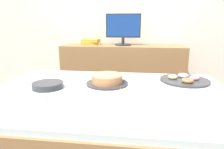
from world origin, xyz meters
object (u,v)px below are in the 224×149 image
(tealight_left_edge, at_px, (163,113))
(tealight_near_front, at_px, (121,92))
(cake_chocolate_round, at_px, (107,80))
(tealight_near_cakes, at_px, (44,96))
(book_stack, at_px, (91,42))
(plate_stack, at_px, (48,85))
(computer_monitor, at_px, (123,30))
(pastry_platter, at_px, (184,80))

(tealight_left_edge, distance_m, tealight_near_front, 0.37)
(cake_chocolate_round, distance_m, tealight_near_cakes, 0.47)
(cake_chocolate_round, relative_size, tealight_near_cakes, 7.66)
(book_stack, relative_size, cake_chocolate_round, 0.84)
(tealight_left_edge, xyz_separation_m, tealight_near_front, (-0.23, 0.29, 0.00))
(cake_chocolate_round, xyz_separation_m, plate_stack, (-0.39, -0.14, -0.01))
(plate_stack, distance_m, tealight_left_edge, 0.81)
(tealight_near_cakes, bearing_deg, computer_monitor, 75.76)
(book_stack, bearing_deg, pastry_platter, -44.82)
(plate_stack, height_order, tealight_left_edge, plate_stack)
(book_stack, bearing_deg, tealight_left_edge, -65.42)
(plate_stack, bearing_deg, cake_chocolate_round, 19.83)
(cake_chocolate_round, bearing_deg, pastry_platter, 14.92)
(computer_monitor, relative_size, plate_stack, 2.02)
(plate_stack, relative_size, tealight_left_edge, 5.25)
(tealight_left_edge, relative_size, tealight_near_front, 1.00)
(tealight_near_cakes, height_order, tealight_left_edge, same)
(cake_chocolate_round, bearing_deg, plate_stack, -160.17)
(cake_chocolate_round, height_order, tealight_left_edge, cake_chocolate_round)
(computer_monitor, xyz_separation_m, plate_stack, (-0.42, -1.24, -0.34))
(computer_monitor, xyz_separation_m, tealight_left_edge, (0.31, -1.58, -0.35))
(tealight_near_cakes, relative_size, tealight_near_front, 1.00)
(plate_stack, bearing_deg, tealight_left_edge, -24.17)
(pastry_platter, distance_m, tealight_near_cakes, 1.03)
(pastry_platter, bearing_deg, computer_monitor, 120.07)
(cake_chocolate_round, relative_size, pastry_platter, 0.83)
(cake_chocolate_round, height_order, pastry_platter, cake_chocolate_round)
(computer_monitor, bearing_deg, book_stack, 179.80)
(book_stack, distance_m, plate_stack, 1.26)
(cake_chocolate_round, relative_size, tealight_near_front, 7.66)
(computer_monitor, bearing_deg, tealight_near_front, -86.23)
(pastry_platter, distance_m, plate_stack, 1.02)
(computer_monitor, distance_m, pastry_platter, 1.15)
(cake_chocolate_round, bearing_deg, tealight_left_edge, -53.77)
(tealight_near_cakes, bearing_deg, pastry_platter, 27.90)
(pastry_platter, relative_size, tealight_near_cakes, 9.27)
(book_stack, relative_size, tealight_near_front, 6.40)
(computer_monitor, xyz_separation_m, pastry_platter, (0.55, -0.95, -0.35))
(computer_monitor, distance_m, plate_stack, 1.36)
(pastry_platter, xyz_separation_m, tealight_left_edge, (-0.23, -0.63, -0.00))
(plate_stack, bearing_deg, book_stack, 89.23)
(book_stack, bearing_deg, computer_monitor, -0.20)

